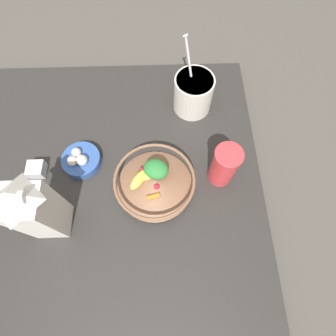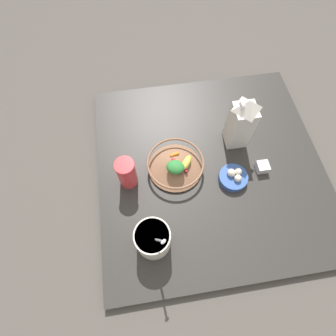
{
  "view_description": "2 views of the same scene",
  "coord_description": "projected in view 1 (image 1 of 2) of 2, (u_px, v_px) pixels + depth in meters",
  "views": [
    {
      "loc": [
        -0.29,
        -0.19,
        0.81
      ],
      "look_at": [
        0.02,
        -0.2,
        0.1
      ],
      "focal_mm": 28.0,
      "sensor_mm": 36.0,
      "label": 1
    },
    {
      "loc": [
        0.49,
        -0.27,
        1.08
      ],
      "look_at": [
        0.01,
        -0.19,
        0.08
      ],
      "focal_mm": 28.0,
      "sensor_mm": 36.0,
      "label": 2
    }
  ],
  "objects": [
    {
      "name": "garlic_bowl",
      "position": [
        81.0,
        160.0,
        0.85
      ],
      "size": [
        0.12,
        0.12,
        0.06
      ],
      "color": "#3356A3",
      "rests_on": "countertop"
    },
    {
      "name": "ground_plane",
      "position": [
        107.0,
        188.0,
        0.86
      ],
      "size": [
        6.0,
        6.0,
        0.0
      ],
      "primitive_type": "plane",
      "color": "#4C4742"
    },
    {
      "name": "spice_jar",
      "position": [
        37.0,
        170.0,
        0.84
      ],
      "size": [
        0.05,
        0.05,
        0.04
      ],
      "color": "silver",
      "rests_on": "countertop"
    },
    {
      "name": "fruit_bowl",
      "position": [
        154.0,
        181.0,
        0.8
      ],
      "size": [
        0.25,
        0.25,
        0.09
      ],
      "color": "brown",
      "rests_on": "countertop"
    },
    {
      "name": "countertop",
      "position": [
        106.0,
        186.0,
        0.85
      ],
      "size": [
        1.0,
        1.0,
        0.03
      ],
      "color": "#2D2B28",
      "rests_on": "ground_plane"
    },
    {
      "name": "yogurt_tub",
      "position": [
        193.0,
        92.0,
        0.89
      ],
      "size": [
        0.13,
        0.13,
        0.26
      ],
      "color": "silver",
      "rests_on": "countertop"
    },
    {
      "name": "milk_carton",
      "position": [
        35.0,
        210.0,
        0.66
      ],
      "size": [
        0.09,
        0.09,
        0.28
      ],
      "color": "silver",
      "rests_on": "countertop"
    },
    {
      "name": "drinking_cup",
      "position": [
        224.0,
        165.0,
        0.77
      ],
      "size": [
        0.08,
        0.08,
        0.16
      ],
      "color": "#DB383D",
      "rests_on": "countertop"
    }
  ]
}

